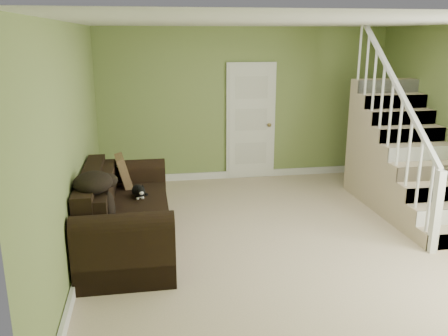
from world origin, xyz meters
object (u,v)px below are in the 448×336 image
object	(u,v)px
sofa	(123,217)
banana	(141,217)
side_table	(115,197)
cat	(139,191)

from	to	relation	value
sofa	banana	size ratio (longest dim) A/B	11.42
side_table	banana	size ratio (longest dim) A/B	3.77
side_table	banana	world-z (taller)	side_table
side_table	cat	xyz separation A→B (m)	(0.34, -0.70, 0.30)
side_table	banana	xyz separation A→B (m)	(0.37, -1.43, 0.25)
banana	cat	bearing A→B (deg)	45.59
sofa	banana	xyz separation A→B (m)	(0.22, -0.46, 0.18)
cat	banana	size ratio (longest dim) A/B	2.10
banana	sofa	bearing A→B (deg)	68.58
cat	side_table	bearing A→B (deg)	104.29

